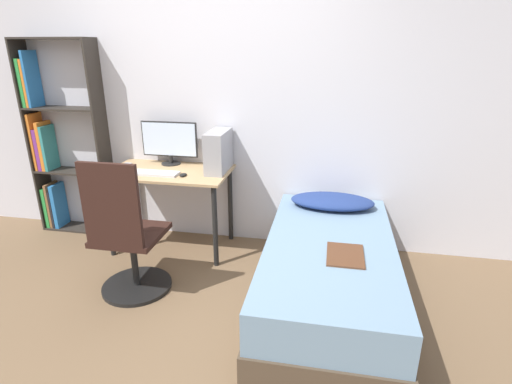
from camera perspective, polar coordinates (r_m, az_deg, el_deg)
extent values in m
plane|color=brown|center=(2.88, -14.82, -19.01)|extent=(14.00, 14.00, 0.00)
cube|color=silver|center=(3.71, -6.46, 11.67)|extent=(8.00, 0.05, 2.50)
cube|color=tan|center=(3.62, -12.33, 2.83)|extent=(1.07, 0.62, 0.02)
cylinder|color=black|center=(3.75, -20.29, -3.50)|extent=(0.04, 0.04, 0.73)
cylinder|color=black|center=(3.37, -5.87, -4.97)|extent=(0.04, 0.04, 0.73)
cylinder|color=black|center=(4.17, -16.77, -0.75)|extent=(0.04, 0.04, 0.73)
cylinder|color=black|center=(3.83, -3.69, -1.77)|extent=(0.04, 0.04, 0.73)
cube|color=#2D2823|center=(4.50, -29.07, 6.63)|extent=(0.02, 0.23, 1.86)
cube|color=#2D2823|center=(4.07, -21.04, 6.65)|extent=(0.02, 0.23, 1.86)
cube|color=#2D2823|center=(4.55, -23.54, -4.67)|extent=(0.71, 0.23, 0.02)
cube|color=#2D2823|center=(4.35, -24.66, 2.73)|extent=(0.71, 0.23, 0.02)
cube|color=#2D2823|center=(4.23, -25.88, 10.70)|extent=(0.71, 0.23, 0.02)
cube|color=#2D2823|center=(4.19, -27.21, 18.96)|extent=(0.71, 0.23, 0.02)
cube|color=green|center=(4.66, -27.25, -1.78)|extent=(0.04, 0.19, 0.42)
cube|color=brown|center=(4.63, -26.92, -1.56)|extent=(0.03, 0.19, 0.46)
cube|color=black|center=(4.63, -26.58, -1.99)|extent=(0.02, 0.19, 0.39)
cube|color=#2870B7|center=(4.59, -26.26, -1.66)|extent=(0.04, 0.19, 0.46)
cube|color=orange|center=(4.48, -28.70, 6.35)|extent=(0.03, 0.19, 0.55)
cube|color=#7A338E|center=(4.47, -28.13, 5.45)|extent=(0.04, 0.19, 0.41)
cube|color=orange|center=(4.44, -27.81, 5.88)|extent=(0.04, 0.19, 0.47)
cube|color=teal|center=(4.42, -27.41, 5.64)|extent=(0.03, 0.19, 0.44)
cube|color=green|center=(4.40, -29.88, 13.37)|extent=(0.04, 0.19, 0.44)
cube|color=orange|center=(4.38, -29.51, 13.38)|extent=(0.02, 0.19, 0.43)
cube|color=#2870B7|center=(4.36, -29.30, 13.89)|extent=(0.02, 0.19, 0.51)
cylinder|color=black|center=(3.36, -16.59, -12.70)|extent=(0.53, 0.53, 0.03)
cylinder|color=black|center=(3.25, -16.98, -9.40)|extent=(0.05, 0.05, 0.41)
cube|color=black|center=(3.14, -17.40, -5.80)|extent=(0.46, 0.46, 0.04)
cube|color=black|center=(2.85, -20.02, -1.85)|extent=(0.42, 0.04, 0.60)
cube|color=#4C3D2D|center=(3.06, 10.14, -13.47)|extent=(0.92, 1.85, 0.22)
cube|color=#708EA8|center=(2.93, 10.43, -9.45)|extent=(0.89, 1.81, 0.27)
ellipsoid|color=navy|center=(3.45, 10.84, -1.30)|extent=(0.70, 0.36, 0.11)
cube|color=#56331E|center=(2.71, 12.63, -8.78)|extent=(0.24, 0.32, 0.01)
cylinder|color=black|center=(3.82, -12.03, 4.01)|extent=(0.18, 0.18, 0.01)
cylinder|color=black|center=(3.81, -12.08, 4.63)|extent=(0.04, 0.04, 0.08)
cube|color=black|center=(3.77, -12.26, 7.39)|extent=(0.53, 0.01, 0.32)
cube|color=silver|center=(3.77, -12.31, 7.37)|extent=(0.51, 0.01, 0.30)
cube|color=silver|center=(3.54, -14.19, 2.62)|extent=(0.40, 0.14, 0.02)
cube|color=#99999E|center=(3.51, -5.38, 5.83)|extent=(0.16, 0.40, 0.35)
ellipsoid|color=black|center=(3.44, -10.37, 2.42)|extent=(0.06, 0.09, 0.02)
cube|color=#B7B7BC|center=(3.88, -18.15, 3.68)|extent=(0.07, 0.14, 0.01)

